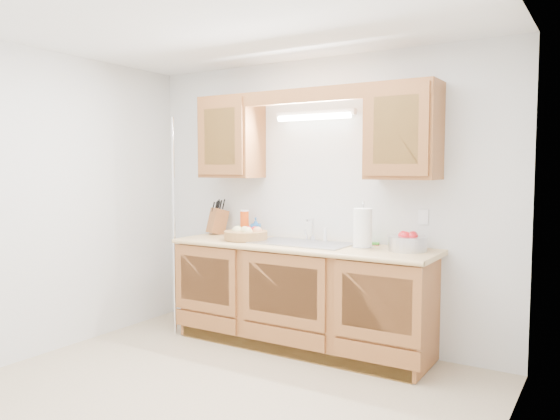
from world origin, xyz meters
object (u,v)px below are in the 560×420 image
Objects in this scene: paper_towel at (363,228)px; knife_block at (218,221)px; fruit_basket at (246,234)px; apple_bowl at (408,242)px.

knife_block is at bearing 175.24° from paper_towel.
paper_towel reaches higher than fruit_basket.
paper_towel reaches higher than apple_bowl.
knife_block is 1.58m from paper_towel.
apple_bowl is (1.93, -0.10, -0.06)m from knife_block.
apple_bowl reaches higher than fruit_basket.
knife_block is (-0.49, 0.22, 0.07)m from fruit_basket.
knife_block reaches higher than fruit_basket.
fruit_basket is 1.06× the size of paper_towel.
fruit_basket is at bearing -175.30° from paper_towel.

